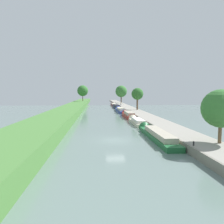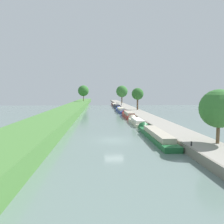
# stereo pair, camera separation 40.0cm
# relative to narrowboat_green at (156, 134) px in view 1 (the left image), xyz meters

# --- Properties ---
(ground_plane) EXTENTS (160.00, 160.00, 0.00)m
(ground_plane) POSITION_rel_narrowboat_green_xyz_m (-5.76, -1.05, -0.52)
(ground_plane) COLOR slate
(left_grassy_bank) EXTENTS (7.15, 260.00, 1.94)m
(left_grassy_bank) POSITION_rel_narrowboat_green_xyz_m (-16.51, -1.05, 0.45)
(left_grassy_bank) COLOR #477A38
(left_grassy_bank) RESTS_ON ground_plane
(right_towpath) EXTENTS (4.33, 260.00, 0.88)m
(right_towpath) POSITION_rel_narrowboat_green_xyz_m (3.58, -1.05, -0.08)
(right_towpath) COLOR gray
(right_towpath) RESTS_ON ground_plane
(stone_quay) EXTENTS (0.25, 260.00, 0.93)m
(stone_quay) POSITION_rel_narrowboat_green_xyz_m (1.29, -1.05, -0.05)
(stone_quay) COLOR gray
(stone_quay) RESTS_ON ground_plane
(narrowboat_green) EXTENTS (2.00, 15.19, 1.92)m
(narrowboat_green) POSITION_rel_narrowboat_green_xyz_m (0.00, 0.00, 0.00)
(narrowboat_green) COLOR #1E6033
(narrowboat_green) RESTS_ON ground_plane
(narrowboat_cream) EXTENTS (2.06, 10.94, 1.96)m
(narrowboat_cream) POSITION_rel_narrowboat_green_xyz_m (-0.04, 14.21, -0.06)
(narrowboat_cream) COLOR beige
(narrowboat_cream) RESTS_ON ground_plane
(narrowboat_red) EXTENTS (2.05, 12.64, 2.11)m
(narrowboat_red) POSITION_rel_narrowboat_green_xyz_m (-0.08, 26.02, 0.09)
(narrowboat_red) COLOR maroon
(narrowboat_red) RESTS_ON ground_plane
(narrowboat_blue) EXTENTS (2.14, 16.65, 2.03)m
(narrowboat_blue) POSITION_rel_narrowboat_green_xyz_m (-0.34, 42.19, 0.03)
(narrowboat_blue) COLOR #283D93
(narrowboat_blue) RESTS_ON ground_plane
(narrowboat_navy) EXTENTS (2.12, 14.04, 2.19)m
(narrowboat_navy) POSITION_rel_narrowboat_green_xyz_m (-0.15, 58.94, 0.08)
(narrowboat_navy) COLOR #141E42
(narrowboat_navy) RESTS_ON ground_plane
(narrowboat_maroon) EXTENTS (2.06, 16.81, 1.96)m
(narrowboat_maroon) POSITION_rel_narrowboat_green_xyz_m (-0.04, 75.56, -0.03)
(narrowboat_maroon) COLOR maroon
(narrowboat_maroon) RESTS_ON ground_plane
(tree_rightbank_near) EXTENTS (4.12, 4.12, 5.83)m
(tree_rightbank_near) POSITION_rel_narrowboat_green_xyz_m (5.01, -7.13, 4.12)
(tree_rightbank_near) COLOR brown
(tree_rightbank_near) RESTS_ON right_towpath
(tree_rightbank_midnear) EXTENTS (3.76, 3.76, 6.92)m
(tree_rightbank_midnear) POSITION_rel_narrowboat_green_xyz_m (4.67, 38.74, 5.34)
(tree_rightbank_midnear) COLOR brown
(tree_rightbank_midnear) RESTS_ON right_towpath
(tree_rightbank_midfar) EXTENTS (6.10, 6.10, 9.14)m
(tree_rightbank_midfar) POSITION_rel_narrowboat_green_xyz_m (4.70, 84.41, 6.43)
(tree_rightbank_midfar) COLOR #4C3828
(tree_rightbank_midfar) RESTS_ON right_towpath
(tree_leftbank_downstream) EXTENTS (5.54, 5.54, 8.11)m
(tree_leftbank_downstream) POSITION_rel_narrowboat_green_xyz_m (-15.36, 82.75, 6.75)
(tree_leftbank_downstream) COLOR brown
(tree_leftbank_downstream) RESTS_ON left_grassy_bank
(person_walking) EXTENTS (0.34, 0.34, 1.66)m
(person_walking) POSITION_rel_narrowboat_green_xyz_m (2.04, 62.31, 1.23)
(person_walking) COLOR #282D42
(person_walking) RESTS_ON right_towpath
(mooring_bollard_near) EXTENTS (0.16, 0.16, 0.45)m
(mooring_bollard_near) POSITION_rel_narrowboat_green_xyz_m (1.72, -8.01, 0.59)
(mooring_bollard_near) COLOR black
(mooring_bollard_near) RESTS_ON right_towpath
(mooring_bollard_far) EXTENTS (0.16, 0.16, 0.45)m
(mooring_bollard_far) POSITION_rel_narrowboat_green_xyz_m (1.72, 83.15, 0.59)
(mooring_bollard_far) COLOR black
(mooring_bollard_far) RESTS_ON right_towpath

